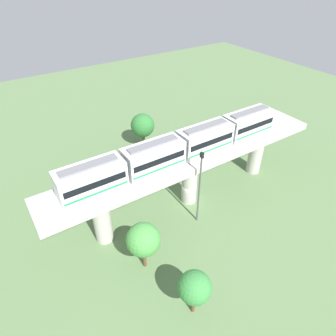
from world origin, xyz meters
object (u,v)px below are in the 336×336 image
(tree_near_viaduct, at_px, (143,126))
(tree_far_corner, at_px, (195,288))
(train, at_px, (180,147))
(parked_car_white, at_px, (108,192))
(signal_post, at_px, (200,185))
(parked_car_silver, at_px, (171,162))
(tree_mid_lot, at_px, (143,240))

(tree_near_viaduct, distance_m, tree_far_corner, 28.63)
(train, xyz_separation_m, parked_car_white, (-6.30, -6.91, -7.81))
(tree_near_viaduct, bearing_deg, train, -12.32)
(tree_far_corner, distance_m, signal_post, 11.41)
(parked_car_silver, bearing_deg, tree_far_corner, -37.52)
(parked_car_silver, bearing_deg, train, -35.49)
(parked_car_silver, bearing_deg, tree_near_viaduct, 175.83)
(parked_car_silver, bearing_deg, signal_post, -26.68)
(parked_car_silver, xyz_separation_m, tree_far_corner, (19.68, -10.72, 2.79))
(parked_car_white, xyz_separation_m, tree_far_corner, (18.38, -0.01, 2.79))
(parked_car_white, relative_size, signal_post, 0.45)
(signal_post, bearing_deg, train, -175.31)
(parked_car_silver, distance_m, tree_far_corner, 22.59)
(tree_near_viaduct, xyz_separation_m, tree_far_corner, (26.78, -10.13, -0.29))
(tree_far_corner, bearing_deg, tree_mid_lot, -169.38)
(tree_near_viaduct, relative_size, tree_mid_lot, 1.02)
(tree_mid_lot, bearing_deg, parked_car_silver, 137.89)
(tree_far_corner, relative_size, signal_post, 0.52)
(parked_car_silver, height_order, tree_near_viaduct, tree_near_viaduct)
(parked_car_silver, xyz_separation_m, signal_post, (11.01, -3.52, 4.58))
(tree_mid_lot, bearing_deg, parked_car_white, 174.13)
(parked_car_silver, bearing_deg, tree_mid_lot, -51.05)
(parked_car_silver, distance_m, signal_post, 12.43)
(parked_car_white, xyz_separation_m, signal_post, (9.70, 7.19, 4.58))
(tree_mid_lot, xyz_separation_m, signal_post, (-2.20, 8.41, 1.41))
(tree_near_viaduct, relative_size, signal_post, 0.59)
(tree_near_viaduct, relative_size, tree_far_corner, 1.14)
(parked_car_white, relative_size, tree_mid_lot, 0.77)
(parked_car_silver, xyz_separation_m, tree_near_viaduct, (-7.10, -0.59, 3.08))
(train, distance_m, tree_near_viaduct, 15.77)
(tree_far_corner, bearing_deg, train, 150.18)
(parked_car_silver, relative_size, tree_mid_lot, 0.79)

